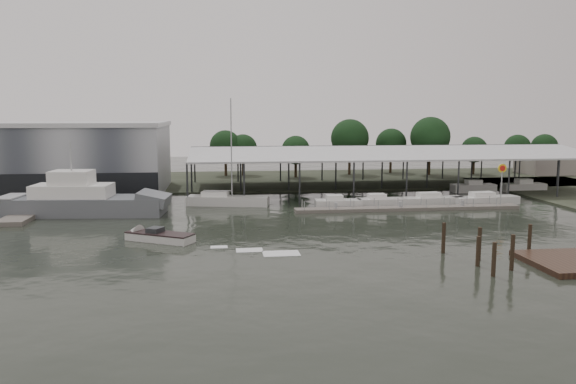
{
  "coord_description": "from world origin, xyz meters",
  "views": [
    {
      "loc": [
        -7.91,
        -55.55,
        11.76
      ],
      "look_at": [
        0.15,
        9.83,
        2.5
      ],
      "focal_mm": 35.0,
      "sensor_mm": 36.0,
      "label": 1
    }
  ],
  "objects": [
    {
      "name": "distant_commercial_buildings",
      "position": [
        59.03,
        44.69,
        1.84
      ],
      "size": [
        22.0,
        8.0,
        4.0
      ],
      "color": "gray",
      "rests_on": "ground"
    },
    {
      "name": "horizon_tree_line",
      "position": [
        22.85,
        47.66,
        6.17
      ],
      "size": [
        68.39,
        11.24,
        11.13
      ],
      "color": "black",
      "rests_on": "ground"
    },
    {
      "name": "mooring_pilings",
      "position": [
        13.22,
        -14.42,
        0.98
      ],
      "size": [
        7.97,
        7.37,
        3.35
      ],
      "color": "#2F2217",
      "rests_on": "ground"
    },
    {
      "name": "shell_fuel_sign",
      "position": [
        27.0,
        9.99,
        3.93
      ],
      "size": [
        1.1,
        0.18,
        5.55
      ],
      "color": "#9A9D9F",
      "rests_on": "ground"
    },
    {
      "name": "storage_warehouse",
      "position": [
        -28.0,
        29.94,
        5.29
      ],
      "size": [
        24.5,
        20.5,
        10.5
      ],
      "color": "#9B9FA5",
      "rests_on": "ground"
    },
    {
      "name": "ground",
      "position": [
        0.0,
        0.0,
        0.0
      ],
      "size": [
        200.0,
        200.0,
        0.0
      ],
      "primitive_type": "plane",
      "color": "black",
      "rests_on": "ground"
    },
    {
      "name": "white_sailboat",
      "position": [
        -7.03,
        16.23,
        0.65
      ],
      "size": [
        10.79,
        4.76,
        13.84
      ],
      "rotation": [
        0.0,
        0.0,
        -0.21
      ],
      "color": "silver",
      "rests_on": "ground"
    },
    {
      "name": "floating_dock",
      "position": [
        15.0,
        10.0,
        0.2
      ],
      "size": [
        28.0,
        2.0,
        1.4
      ],
      "color": "#5F5B54",
      "rests_on": "ground"
    },
    {
      "name": "moored_cruiser_2",
      "position": [
        19.3,
        13.24,
        0.61
      ],
      "size": [
        8.33,
        2.94,
        1.7
      ],
      "rotation": [
        0.0,
        0.0,
        0.09
      ],
      "color": "silver",
      "rests_on": "ground"
    },
    {
      "name": "trawler_dock",
      "position": [
        -30.0,
        14.0,
        0.25
      ],
      "size": [
        3.0,
        18.0,
        0.5
      ],
      "color": "#5F5B54",
      "rests_on": "ground"
    },
    {
      "name": "land_strip_far",
      "position": [
        0.0,
        42.0,
        0.1
      ],
      "size": [
        140.0,
        30.0,
        0.3
      ],
      "color": "#3B4232",
      "rests_on": "ground"
    },
    {
      "name": "moored_cruiser_0",
      "position": [
        6.74,
        12.42,
        0.61
      ],
      "size": [
        5.88,
        2.55,
        1.7
      ],
      "rotation": [
        0.0,
        0.0,
        -0.06
      ],
      "color": "silver",
      "rests_on": "ground"
    },
    {
      "name": "covered_boat_shed",
      "position": [
        17.0,
        28.0,
        6.13
      ],
      "size": [
        58.24,
        24.0,
        6.96
      ],
      "color": "silver",
      "rests_on": "ground"
    },
    {
      "name": "moored_cruiser_3",
      "position": [
        26.38,
        12.86,
        0.61
      ],
      "size": [
        9.02,
        3.26,
        1.7
      ],
      "rotation": [
        0.0,
        0.0,
        0.12
      ],
      "color": "silver",
      "rests_on": "ground"
    },
    {
      "name": "speedboat_underway",
      "position": [
        -14.0,
        -3.28,
        0.39
      ],
      "size": [
        16.55,
        10.16,
        2.0
      ],
      "rotation": [
        0.0,
        0.0,
        2.62
      ],
      "color": "silver",
      "rests_on": "ground"
    },
    {
      "name": "moored_cruiser_1",
      "position": [
        12.32,
        12.86,
        0.61
      ],
      "size": [
        6.11,
        2.37,
        1.7
      ],
      "rotation": [
        0.0,
        0.0,
        0.03
      ],
      "color": "silver",
      "rests_on": "ground"
    },
    {
      "name": "grey_trawler",
      "position": [
        -23.65,
        11.44,
        1.58
      ],
      "size": [
        19.73,
        6.79,
        8.84
      ],
      "rotation": [
        0.0,
        0.0,
        -0.09
      ],
      "color": "#585C61",
      "rests_on": "ground"
    }
  ]
}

